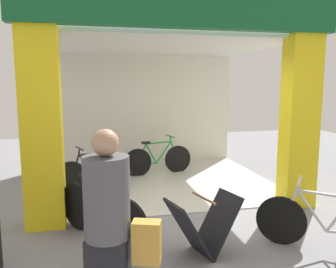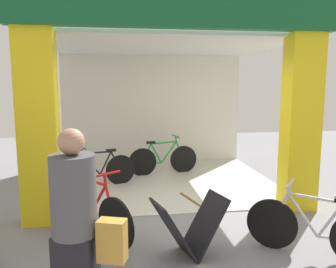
{
  "view_description": "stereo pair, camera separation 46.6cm",
  "coord_description": "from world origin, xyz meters",
  "px_view_note": "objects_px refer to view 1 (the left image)",
  "views": [
    {
      "loc": [
        -1.33,
        -4.99,
        2.05
      ],
      "look_at": [
        0.0,
        0.93,
        1.15
      ],
      "focal_mm": 36.76,
      "sensor_mm": 36.0,
      "label": 1
    },
    {
      "loc": [
        -0.87,
        -5.08,
        2.05
      ],
      "look_at": [
        0.0,
        0.93,
        1.15
      ],
      "focal_mm": 36.76,
      "sensor_mm": 36.0,
      "label": 2
    }
  ],
  "objects_px": {
    "bicycle_parked_0": "(101,212)",
    "sandwich_board_sign": "(203,226)",
    "bicycle_inside_1": "(158,159)",
    "pedestrian_2": "(110,233)",
    "bicycle_parked_1": "(323,224)",
    "bicycle_inside_0": "(95,172)"
  },
  "relations": [
    {
      "from": "bicycle_inside_0",
      "to": "bicycle_parked_0",
      "type": "height_order",
      "value": "bicycle_parked_0"
    },
    {
      "from": "bicycle_inside_1",
      "to": "bicycle_parked_0",
      "type": "bearing_deg",
      "value": -114.01
    },
    {
      "from": "bicycle_inside_1",
      "to": "pedestrian_2",
      "type": "height_order",
      "value": "pedestrian_2"
    },
    {
      "from": "bicycle_parked_0",
      "to": "sandwich_board_sign",
      "type": "relative_size",
      "value": 1.46
    },
    {
      "from": "bicycle_inside_0",
      "to": "bicycle_inside_1",
      "type": "relative_size",
      "value": 0.94
    },
    {
      "from": "bicycle_inside_1",
      "to": "sandwich_board_sign",
      "type": "distance_m",
      "value": 3.73
    },
    {
      "from": "bicycle_inside_1",
      "to": "bicycle_parked_0",
      "type": "relative_size",
      "value": 1.13
    },
    {
      "from": "bicycle_inside_1",
      "to": "pedestrian_2",
      "type": "xyz_separation_m",
      "value": [
        -1.33,
        -4.86,
        0.53
      ]
    },
    {
      "from": "bicycle_parked_0",
      "to": "sandwich_board_sign",
      "type": "bearing_deg",
      "value": -29.53
    },
    {
      "from": "bicycle_parked_0",
      "to": "bicycle_parked_1",
      "type": "height_order",
      "value": "bicycle_parked_0"
    },
    {
      "from": "pedestrian_2",
      "to": "bicycle_inside_0",
      "type": "bearing_deg",
      "value": 91.07
    },
    {
      "from": "bicycle_parked_1",
      "to": "sandwich_board_sign",
      "type": "xyz_separation_m",
      "value": [
        -1.44,
        0.25,
        0.01
      ]
    },
    {
      "from": "bicycle_inside_1",
      "to": "bicycle_parked_1",
      "type": "distance_m",
      "value": 4.18
    },
    {
      "from": "bicycle_parked_1",
      "to": "bicycle_inside_1",
      "type": "bearing_deg",
      "value": 107.72
    },
    {
      "from": "bicycle_parked_0",
      "to": "bicycle_parked_1",
      "type": "relative_size",
      "value": 1.08
    },
    {
      "from": "bicycle_inside_0",
      "to": "bicycle_parked_1",
      "type": "xyz_separation_m",
      "value": [
        2.67,
        -3.18,
        0.01
      ]
    },
    {
      "from": "bicycle_parked_0",
      "to": "sandwich_board_sign",
      "type": "xyz_separation_m",
      "value": [
        1.19,
        -0.67,
        -0.02
      ]
    },
    {
      "from": "bicycle_inside_0",
      "to": "sandwich_board_sign",
      "type": "bearing_deg",
      "value": -67.18
    },
    {
      "from": "bicycle_inside_0",
      "to": "pedestrian_2",
      "type": "xyz_separation_m",
      "value": [
        0.08,
        -4.06,
        0.54
      ]
    },
    {
      "from": "bicycle_inside_0",
      "to": "pedestrian_2",
      "type": "height_order",
      "value": "pedestrian_2"
    },
    {
      "from": "bicycle_inside_0",
      "to": "sandwich_board_sign",
      "type": "relative_size",
      "value": 1.55
    },
    {
      "from": "bicycle_inside_1",
      "to": "pedestrian_2",
      "type": "bearing_deg",
      "value": -105.27
    }
  ]
}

